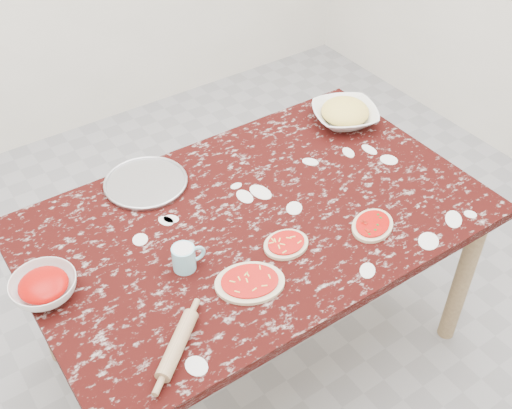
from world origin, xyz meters
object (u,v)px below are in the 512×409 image
at_px(pizza_tray, 146,183).
at_px(rolling_pin, 177,344).
at_px(flour_mug, 185,257).
at_px(worktable, 256,232).
at_px(sauce_bowl, 44,288).
at_px(cheese_bowl, 345,115).

bearing_deg(pizza_tray, rolling_pin, -109.89).
distance_m(flour_mug, rolling_pin, 0.32).
xyz_separation_m(worktable, sauce_bowl, (-0.74, 0.06, 0.11)).
distance_m(pizza_tray, flour_mug, 0.46).
bearing_deg(worktable, flour_mug, -166.45).
xyz_separation_m(cheese_bowl, flour_mug, (-0.97, -0.36, 0.01)).
bearing_deg(worktable, pizza_tray, 123.17).
distance_m(pizza_tray, sauce_bowl, 0.59).
height_order(worktable, cheese_bowl, cheese_bowl).
height_order(worktable, flour_mug, flour_mug).
distance_m(pizza_tray, cheese_bowl, 0.89).
height_order(cheese_bowl, flour_mug, flour_mug).
xyz_separation_m(worktable, rolling_pin, (-0.50, -0.34, 0.11)).
relative_size(worktable, rolling_pin, 7.05).
bearing_deg(rolling_pin, worktable, 34.42).
height_order(pizza_tray, rolling_pin, rolling_pin).
xyz_separation_m(pizza_tray, flour_mug, (-0.08, -0.45, 0.04)).
bearing_deg(worktable, cheese_bowl, 23.35).
height_order(worktable, pizza_tray, pizza_tray).
xyz_separation_m(worktable, flour_mug, (-0.33, -0.08, 0.13)).
bearing_deg(cheese_bowl, rolling_pin, -151.49).
xyz_separation_m(sauce_bowl, rolling_pin, (0.24, -0.41, -0.01)).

